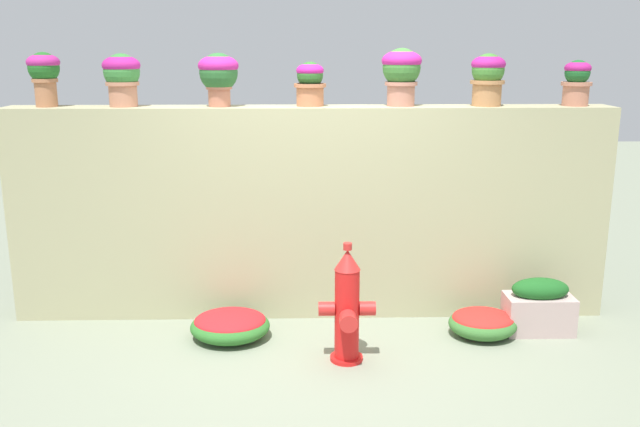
% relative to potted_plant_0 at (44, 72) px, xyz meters
% --- Properties ---
extents(ground_plane, '(24.00, 24.00, 0.00)m').
position_rel_potted_plant_0_xyz_m(ground_plane, '(2.17, -1.04, -2.09)').
color(ground_plane, gray).
extents(stone_wall, '(5.06, 0.37, 1.81)m').
position_rel_potted_plant_0_xyz_m(stone_wall, '(2.17, -0.01, -1.19)').
color(stone_wall, tan).
rests_on(stone_wall, ground).
extents(potted_plant_0, '(0.26, 0.26, 0.44)m').
position_rel_potted_plant_0_xyz_m(potted_plant_0, '(0.00, 0.00, 0.00)').
color(potted_plant_0, '#B2714C').
rests_on(potted_plant_0, stone_wall).
extents(potted_plant_1, '(0.31, 0.31, 0.43)m').
position_rel_potted_plant_0_xyz_m(potted_plant_1, '(0.63, -0.00, -0.02)').
color(potted_plant_1, tan).
rests_on(potted_plant_1, stone_wall).
extents(potted_plant_2, '(0.33, 0.33, 0.43)m').
position_rel_potted_plant_0_xyz_m(potted_plant_2, '(1.42, -0.03, -0.01)').
color(potted_plant_2, '#B26950').
rests_on(potted_plant_2, stone_wall).
extents(potted_plant_3, '(0.27, 0.27, 0.36)m').
position_rel_potted_plant_0_xyz_m(potted_plant_3, '(2.17, 0.02, -0.08)').
color(potted_plant_3, '#B86F4A').
rests_on(potted_plant_3, stone_wall).
extents(potted_plant_4, '(0.33, 0.33, 0.47)m').
position_rel_potted_plant_0_xyz_m(potted_plant_4, '(2.92, 0.00, 0.01)').
color(potted_plant_4, '#B77460').
rests_on(potted_plant_4, stone_wall).
extents(potted_plant_5, '(0.28, 0.28, 0.43)m').
position_rel_potted_plant_0_xyz_m(potted_plant_5, '(3.64, -0.01, -0.03)').
color(potted_plant_5, '#B47A4B').
rests_on(potted_plant_5, stone_wall).
extents(potted_plant_6, '(0.25, 0.25, 0.38)m').
position_rel_potted_plant_0_xyz_m(potted_plant_6, '(4.39, -0.01, -0.07)').
color(potted_plant_6, '#BD765D').
rests_on(potted_plant_6, stone_wall).
extents(fire_hydrant, '(0.42, 0.35, 0.91)m').
position_rel_potted_plant_0_xyz_m(fire_hydrant, '(2.43, -1.02, -1.68)').
color(fire_hydrant, red).
rests_on(fire_hydrant, ground).
extents(flower_bush_left, '(0.55, 0.50, 0.22)m').
position_rel_potted_plant_0_xyz_m(flower_bush_left, '(3.56, -0.59, -1.98)').
color(flower_bush_left, '#3A7331').
rests_on(flower_bush_left, ground).
extents(flower_bush_right, '(0.64, 0.58, 0.23)m').
position_rel_potted_plant_0_xyz_m(flower_bush_right, '(1.51, -0.59, -1.97)').
color(flower_bush_right, '#2F712A').
rests_on(flower_bush_right, ground).
extents(planter_box, '(0.55, 0.29, 0.46)m').
position_rel_potted_plant_0_xyz_m(planter_box, '(4.03, -0.52, -1.87)').
color(planter_box, '#BA9E9A').
rests_on(planter_box, ground).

